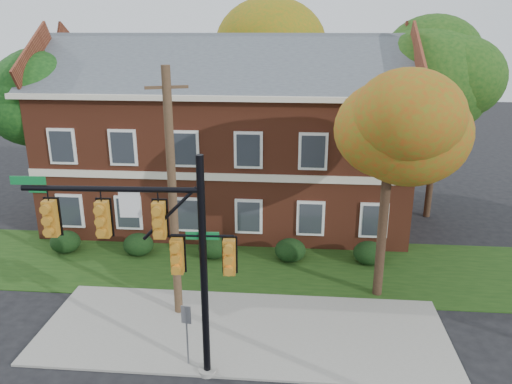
# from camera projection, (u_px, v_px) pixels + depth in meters

# --- Properties ---
(ground) EXTENTS (120.00, 120.00, 0.00)m
(ground) POSITION_uv_depth(u_px,v_px,m) (240.00, 349.00, 16.38)
(ground) COLOR black
(ground) RESTS_ON ground
(sidewalk) EXTENTS (14.00, 5.00, 0.08)m
(sidewalk) POSITION_uv_depth(u_px,v_px,m) (243.00, 331.00, 17.31)
(sidewalk) COLOR gray
(sidewalk) RESTS_ON ground
(grass_strip) EXTENTS (30.00, 6.00, 0.04)m
(grass_strip) POSITION_uv_depth(u_px,v_px,m) (256.00, 266.00, 22.05)
(grass_strip) COLOR #193811
(grass_strip) RESTS_ON ground
(apartment_building) EXTENTS (18.80, 8.80, 9.74)m
(apartment_building) POSITION_uv_depth(u_px,v_px,m) (228.00, 128.00, 26.28)
(apartment_building) COLOR brown
(apartment_building) RESTS_ON ground
(hedge_far_left) EXTENTS (1.40, 1.26, 1.05)m
(hedge_far_left) POSITION_uv_depth(u_px,v_px,m) (65.00, 242.00, 23.29)
(hedge_far_left) COLOR black
(hedge_far_left) RESTS_ON ground
(hedge_left) EXTENTS (1.40, 1.26, 1.05)m
(hedge_left) POSITION_uv_depth(u_px,v_px,m) (138.00, 245.00, 23.00)
(hedge_left) COLOR black
(hedge_left) RESTS_ON ground
(hedge_center) EXTENTS (1.40, 1.26, 1.05)m
(hedge_center) POSITION_uv_depth(u_px,v_px,m) (213.00, 247.00, 22.71)
(hedge_center) COLOR black
(hedge_center) RESTS_ON ground
(hedge_right) EXTENTS (1.40, 1.26, 1.05)m
(hedge_right) POSITION_uv_depth(u_px,v_px,m) (290.00, 250.00, 22.43)
(hedge_right) COLOR black
(hedge_right) RESTS_ON ground
(hedge_far_right) EXTENTS (1.40, 1.26, 1.05)m
(hedge_far_right) POSITION_uv_depth(u_px,v_px,m) (369.00, 253.00, 22.14)
(hedge_far_right) COLOR black
(hedge_far_right) RESTS_ON ground
(tree_near_right) EXTENTS (4.50, 4.25, 8.58)m
(tree_near_right) POSITION_uv_depth(u_px,v_px,m) (398.00, 129.00, 17.51)
(tree_near_right) COLOR black
(tree_near_right) RESTS_ON ground
(tree_left_rear) EXTENTS (5.40, 5.10, 8.88)m
(tree_left_rear) POSITION_uv_depth(u_px,v_px,m) (36.00, 97.00, 25.50)
(tree_left_rear) COLOR black
(tree_left_rear) RESTS_ON ground
(tree_right_rear) EXTENTS (6.30, 5.95, 10.62)m
(tree_right_rear) POSITION_uv_depth(u_px,v_px,m) (451.00, 68.00, 25.18)
(tree_right_rear) COLOR black
(tree_right_rear) RESTS_ON ground
(tree_far_rear) EXTENTS (6.84, 6.46, 11.52)m
(tree_far_rear) POSITION_uv_depth(u_px,v_px,m) (264.00, 47.00, 32.38)
(tree_far_rear) COLOR black
(tree_far_rear) RESTS_ON ground
(traffic_signal) EXTENTS (6.16, 0.61, 6.87)m
(traffic_signal) POSITION_uv_depth(u_px,v_px,m) (159.00, 245.00, 13.95)
(traffic_signal) COLOR gray
(traffic_signal) RESTS_ON ground
(utility_pole) EXTENTS (1.34, 0.57, 8.93)m
(utility_pole) POSITION_uv_depth(u_px,v_px,m) (173.00, 197.00, 17.05)
(utility_pole) COLOR #44341F
(utility_pole) RESTS_ON ground
(sign_post) EXTENTS (0.31, 0.08, 2.11)m
(sign_post) POSITION_uv_depth(u_px,v_px,m) (187.00, 326.00, 15.15)
(sign_post) COLOR slate
(sign_post) RESTS_ON ground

